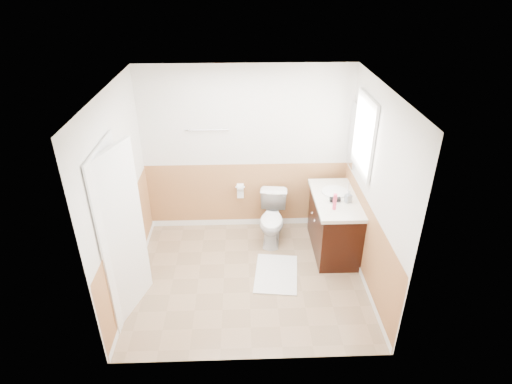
{
  "coord_description": "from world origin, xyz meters",
  "views": [
    {
      "loc": [
        -0.07,
        -4.31,
        3.67
      ],
      "look_at": [
        0.1,
        0.25,
        1.15
      ],
      "focal_mm": 29.48,
      "sensor_mm": 36.0,
      "label": 1
    }
  ],
  "objects_px": {
    "soap_dispenser": "(348,197)",
    "toilet": "(272,219)",
    "bath_mat": "(276,274)",
    "lotion_bottle": "(335,202)",
    "vanity_cabinet": "(334,225)"
  },
  "relations": [
    {
      "from": "soap_dispenser",
      "to": "toilet",
      "type": "bearing_deg",
      "value": 158.16
    },
    {
      "from": "bath_mat",
      "to": "soap_dispenser",
      "type": "distance_m",
      "value": 1.41
    },
    {
      "from": "lotion_bottle",
      "to": "bath_mat",
      "type": "bearing_deg",
      "value": -161.64
    },
    {
      "from": "toilet",
      "to": "bath_mat",
      "type": "distance_m",
      "value": 0.88
    },
    {
      "from": "lotion_bottle",
      "to": "vanity_cabinet",
      "type": "bearing_deg",
      "value": 71.34
    },
    {
      "from": "vanity_cabinet",
      "to": "lotion_bottle",
      "type": "height_order",
      "value": "lotion_bottle"
    },
    {
      "from": "toilet",
      "to": "lotion_bottle",
      "type": "relative_size",
      "value": 3.25
    },
    {
      "from": "soap_dispenser",
      "to": "vanity_cabinet",
      "type": "bearing_deg",
      "value": 134.87
    },
    {
      "from": "bath_mat",
      "to": "vanity_cabinet",
      "type": "height_order",
      "value": "vanity_cabinet"
    },
    {
      "from": "bath_mat",
      "to": "lotion_bottle",
      "type": "height_order",
      "value": "lotion_bottle"
    },
    {
      "from": "soap_dispenser",
      "to": "bath_mat",
      "type": "bearing_deg",
      "value": -156.37
    },
    {
      "from": "toilet",
      "to": "bath_mat",
      "type": "height_order",
      "value": "toilet"
    },
    {
      "from": "toilet",
      "to": "vanity_cabinet",
      "type": "height_order",
      "value": "vanity_cabinet"
    },
    {
      "from": "toilet",
      "to": "vanity_cabinet",
      "type": "bearing_deg",
      "value": -10.38
    },
    {
      "from": "bath_mat",
      "to": "lotion_bottle",
      "type": "bearing_deg",
      "value": 18.36
    }
  ]
}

